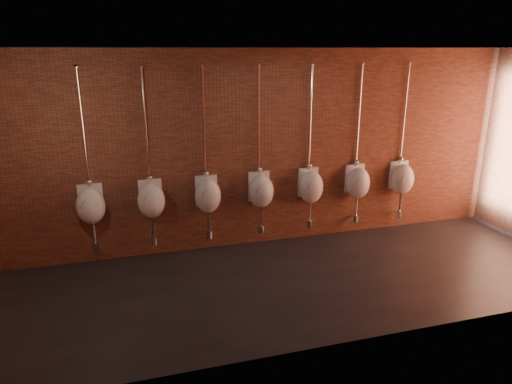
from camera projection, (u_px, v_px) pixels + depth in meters
ground at (302, 280)px, 6.57m from camera, size 8.50×8.50×0.00m
room_shell at (307, 143)px, 5.97m from camera, size 8.54×3.04×3.22m
urinal_0 at (91, 205)px, 6.76m from camera, size 0.43×0.38×2.72m
urinal_1 at (151, 200)px, 7.00m from camera, size 0.43×0.38×2.72m
urinal_2 at (208, 195)px, 7.23m from camera, size 0.43×0.38×2.72m
urinal_3 at (261, 191)px, 7.46m from camera, size 0.43×0.38×2.72m
urinal_4 at (311, 186)px, 7.69m from camera, size 0.43×0.38×2.72m
urinal_5 at (358, 182)px, 7.92m from camera, size 0.43×0.38×2.72m
urinal_6 at (402, 178)px, 8.15m from camera, size 0.43×0.38×2.72m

